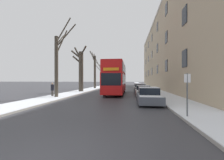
# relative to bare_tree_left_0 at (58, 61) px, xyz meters

# --- Properties ---
(sidewalk_left) EXTENTS (2.99, 130.00, 0.16)m
(sidewalk_left) POSITION_rel_bare_tree_left_0_xyz_m (-0.37, 40.62, -4.00)
(sidewalk_left) COLOR gray
(sidewalk_left) RESTS_ON ground
(sidewalk_right) EXTENTS (2.99, 130.00, 0.16)m
(sidewalk_right) POSITION_rel_bare_tree_left_0_xyz_m (12.12, 40.62, -4.00)
(sidewalk_right) COLOR gray
(sidewalk_right) RESTS_ON ground
(terrace_facade_right) EXTENTS (9.10, 54.52, 16.71)m
(terrace_facade_right) POSITION_rel_bare_tree_left_0_xyz_m (18.11, 20.61, 4.28)
(terrace_facade_right) COLOR tan
(terrace_facade_right) RESTS_ON ground
(bare_tree_left_0) EXTENTS (2.13, 2.41, 9.11)m
(bare_tree_left_0) POSITION_rel_bare_tree_left_0_xyz_m (0.00, 0.00, 0.00)
(bare_tree_left_0) COLOR #423A30
(bare_tree_left_0) RESTS_ON ground
(bare_tree_left_1) EXTENTS (2.92, 1.46, 7.44)m
(bare_tree_left_1) POSITION_rel_bare_tree_left_0_xyz_m (-0.12, 8.04, -0.39)
(bare_tree_left_1) COLOR #423A30
(bare_tree_left_1) RESTS_ON ground
(bare_tree_left_2) EXTENTS (1.26, 2.00, 8.44)m
(bare_tree_left_2) POSITION_rel_bare_tree_left_0_xyz_m (-0.01, 17.22, 0.01)
(bare_tree_left_2) COLOR #423A30
(bare_tree_left_2) RESTS_ON ground
(bare_tree_left_3) EXTENTS (3.71, 2.94, 8.05)m
(bare_tree_left_3) POSITION_rel_bare_tree_left_0_xyz_m (-0.16, 24.65, -0.14)
(bare_tree_left_3) COLOR #423A30
(bare_tree_left_3) RESTS_ON ground
(double_decker_bus) EXTENTS (2.49, 10.43, 4.34)m
(double_decker_bus) POSITION_rel_bare_tree_left_0_xyz_m (5.90, 5.69, -1.62)
(double_decker_bus) COLOR red
(double_decker_bus) RESTS_ON ground
(parked_car_0) EXTENTS (1.85, 4.25, 1.41)m
(parked_car_0) POSITION_rel_bare_tree_left_0_xyz_m (9.54, -2.75, -3.43)
(parked_car_0) COLOR #474C56
(parked_car_0) RESTS_ON ground
(parked_car_1) EXTENTS (1.79, 4.54, 1.36)m
(parked_car_1) POSITION_rel_bare_tree_left_0_xyz_m (9.54, 3.11, -3.44)
(parked_car_1) COLOR silver
(parked_car_1) RESTS_ON ground
(parked_car_2) EXTENTS (1.83, 4.48, 1.44)m
(parked_car_2) POSITION_rel_bare_tree_left_0_xyz_m (9.54, 8.53, -3.40)
(parked_car_2) COLOR #474C56
(parked_car_2) RESTS_ON ground
(parked_car_3) EXTENTS (1.76, 3.99, 1.33)m
(parked_car_3) POSITION_rel_bare_tree_left_0_xyz_m (9.54, 14.27, -3.46)
(parked_car_3) COLOR silver
(parked_car_3) RESTS_ON ground
(oncoming_van) EXTENTS (1.94, 5.14, 2.52)m
(oncoming_van) POSITION_rel_bare_tree_left_0_xyz_m (4.60, 25.68, -2.72)
(oncoming_van) COLOR white
(oncoming_van) RESTS_ON ground
(pedestrian_left_sidewalk) EXTENTS (0.37, 0.37, 1.69)m
(pedestrian_left_sidewalk) POSITION_rel_bare_tree_left_0_xyz_m (-0.97, 0.63, -3.15)
(pedestrian_left_sidewalk) COLOR #4C4742
(pedestrian_left_sidewalk) RESTS_ON ground
(street_sign_post) EXTENTS (0.32, 0.07, 2.35)m
(street_sign_post) POSITION_rel_bare_tree_left_0_xyz_m (10.92, -7.63, -2.72)
(street_sign_post) COLOR #4C4F54
(street_sign_post) RESTS_ON ground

